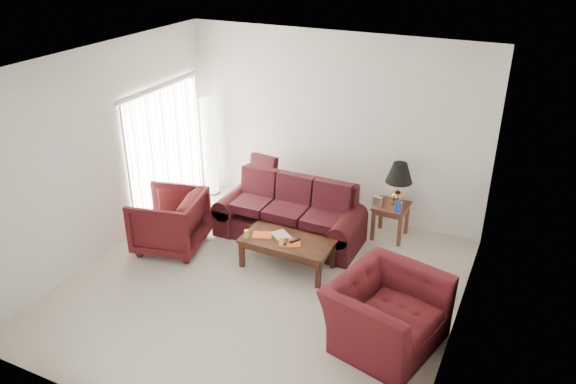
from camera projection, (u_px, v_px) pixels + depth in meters
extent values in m
plane|color=beige|center=(261.00, 286.00, 7.58)|extent=(5.00, 5.00, 0.00)
cube|color=silver|center=(166.00, 152.00, 9.11)|extent=(0.10, 2.00, 2.16)
cube|color=black|center=(263.00, 169.00, 9.32)|extent=(0.49, 0.28, 0.49)
cube|color=white|center=(378.00, 201.00, 8.50)|extent=(0.15, 0.09, 0.14)
cylinder|color=#1C44B6|center=(398.00, 206.00, 8.32)|extent=(0.12, 0.12, 0.17)
cube|color=silver|center=(385.00, 194.00, 8.68)|extent=(0.20, 0.22, 0.06)
imported|color=#3D0E11|center=(169.00, 221.00, 8.32)|extent=(1.16, 1.14, 0.89)
imported|color=#461015|center=(386.00, 313.00, 6.42)|extent=(1.38, 1.50, 0.82)
cube|color=#E04C16|center=(262.00, 235.00, 7.92)|extent=(0.33, 0.29, 0.02)
cube|color=beige|center=(281.00, 235.00, 7.92)|extent=(0.34, 0.33, 0.02)
cube|color=#D34F18|center=(290.00, 243.00, 7.73)|extent=(0.37, 0.33, 0.02)
cube|color=black|center=(286.00, 242.00, 7.72)|extent=(0.09, 0.17, 0.02)
cube|color=black|center=(295.00, 240.00, 7.75)|extent=(0.12, 0.17, 0.02)
cylinder|color=yellow|center=(247.00, 234.00, 7.86)|extent=(0.09, 0.09, 0.12)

